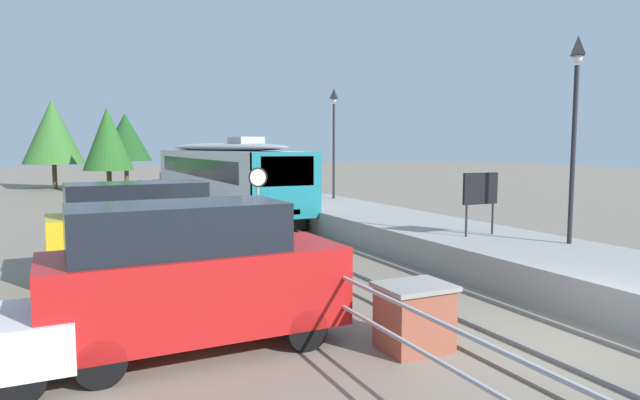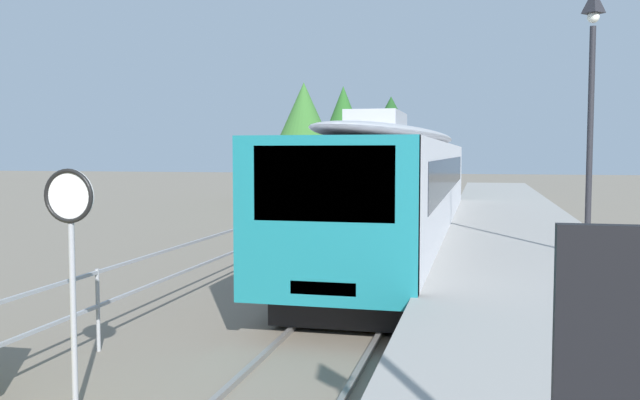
{
  "view_description": "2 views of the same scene",
  "coord_description": "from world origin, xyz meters",
  "px_view_note": "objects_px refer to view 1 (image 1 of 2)",
  "views": [
    {
      "loc": [
        -7.54,
        -6.24,
        3.43
      ],
      "look_at": [
        0.4,
        10.71,
        1.6
      ],
      "focal_mm": 30.56,
      "sensor_mm": 36.0,
      "label": 1
    },
    {
      "loc": [
        2.26,
        3.02,
        2.98
      ],
      "look_at": [
        -1.0,
        16.71,
        2.0
      ],
      "focal_mm": 38.11,
      "sensor_mm": 36.0,
      "label": 2
    }
  ],
  "objects_px": {
    "speed_limit_sign": "(258,189)",
    "brick_utility_cabinet": "(414,316)",
    "platform_lamp_mid_platform": "(334,122)",
    "parked_van_red": "(193,275)",
    "platform_lamp_near_end": "(576,100)",
    "commuter_train": "(218,170)",
    "platform_notice_board": "(480,191)",
    "parked_van_yellow": "(146,228)"
  },
  "relations": [
    {
      "from": "speed_limit_sign",
      "to": "brick_utility_cabinet",
      "type": "bearing_deg",
      "value": -90.7
    },
    {
      "from": "platform_lamp_mid_platform",
      "to": "parked_van_red",
      "type": "xyz_separation_m",
      "value": [
        -10.06,
        -14.85,
        -3.33
      ]
    },
    {
      "from": "speed_limit_sign",
      "to": "parked_van_red",
      "type": "relative_size",
      "value": 0.57
    },
    {
      "from": "platform_lamp_near_end",
      "to": "parked_van_red",
      "type": "xyz_separation_m",
      "value": [
        -10.06,
        -0.99,
        -3.33
      ]
    },
    {
      "from": "commuter_train",
      "to": "parked_van_red",
      "type": "bearing_deg",
      "value": -105.67
    },
    {
      "from": "platform_lamp_near_end",
      "to": "platform_lamp_mid_platform",
      "type": "relative_size",
      "value": 1.0
    },
    {
      "from": "platform_notice_board",
      "to": "speed_limit_sign",
      "type": "height_order",
      "value": "speed_limit_sign"
    },
    {
      "from": "speed_limit_sign",
      "to": "parked_van_red",
      "type": "bearing_deg",
      "value": -116.75
    },
    {
      "from": "platform_lamp_near_end",
      "to": "brick_utility_cabinet",
      "type": "xyz_separation_m",
      "value": [
        -6.67,
        -2.56,
        -4.05
      ]
    },
    {
      "from": "speed_limit_sign",
      "to": "brick_utility_cabinet",
      "type": "height_order",
      "value": "speed_limit_sign"
    },
    {
      "from": "platform_notice_board",
      "to": "brick_utility_cabinet",
      "type": "relative_size",
      "value": 1.49
    },
    {
      "from": "platform_notice_board",
      "to": "brick_utility_cabinet",
      "type": "distance_m",
      "value": 7.31
    },
    {
      "from": "parked_van_red",
      "to": "parked_van_yellow",
      "type": "distance_m",
      "value": 5.76
    },
    {
      "from": "parked_van_red",
      "to": "platform_lamp_near_end",
      "type": "bearing_deg",
      "value": 5.62
    },
    {
      "from": "commuter_train",
      "to": "platform_lamp_near_end",
      "type": "xyz_separation_m",
      "value": [
        4.38,
        -19.25,
        2.47
      ]
    },
    {
      "from": "platform_lamp_mid_platform",
      "to": "speed_limit_sign",
      "type": "xyz_separation_m",
      "value": [
        -6.57,
        -7.94,
        -2.5
      ]
    },
    {
      "from": "brick_utility_cabinet",
      "to": "platform_lamp_mid_platform",
      "type": "bearing_deg",
      "value": 67.89
    },
    {
      "from": "parked_van_red",
      "to": "parked_van_yellow",
      "type": "xyz_separation_m",
      "value": [
        0.0,
        5.76,
        0.0
      ]
    },
    {
      "from": "platform_notice_board",
      "to": "parked_van_yellow",
      "type": "bearing_deg",
      "value": 162.81
    },
    {
      "from": "commuter_train",
      "to": "platform_lamp_near_end",
      "type": "bearing_deg",
      "value": -77.18
    },
    {
      "from": "commuter_train",
      "to": "parked_van_red",
      "type": "height_order",
      "value": "commuter_train"
    },
    {
      "from": "platform_notice_board",
      "to": "brick_utility_cabinet",
      "type": "xyz_separation_m",
      "value": [
        -5.44,
        -4.6,
        -1.61
      ]
    },
    {
      "from": "platform_lamp_near_end",
      "to": "platform_notice_board",
      "type": "height_order",
      "value": "platform_lamp_near_end"
    },
    {
      "from": "platform_lamp_mid_platform",
      "to": "parked_van_red",
      "type": "bearing_deg",
      "value": -124.1
    },
    {
      "from": "platform_lamp_mid_platform",
      "to": "brick_utility_cabinet",
      "type": "bearing_deg",
      "value": -112.11
    },
    {
      "from": "platform_lamp_mid_platform",
      "to": "speed_limit_sign",
      "type": "height_order",
      "value": "platform_lamp_mid_platform"
    },
    {
      "from": "platform_lamp_near_end",
      "to": "brick_utility_cabinet",
      "type": "relative_size",
      "value": 4.42
    },
    {
      "from": "platform_lamp_mid_platform",
      "to": "platform_notice_board",
      "type": "relative_size",
      "value": 2.97
    },
    {
      "from": "platform_lamp_near_end",
      "to": "parked_van_yellow",
      "type": "xyz_separation_m",
      "value": [
        -10.06,
        4.77,
        -3.33
      ]
    },
    {
      "from": "brick_utility_cabinet",
      "to": "parked_van_red",
      "type": "bearing_deg",
      "value": 155.06
    },
    {
      "from": "commuter_train",
      "to": "platform_notice_board",
      "type": "height_order",
      "value": "commuter_train"
    },
    {
      "from": "commuter_train",
      "to": "speed_limit_sign",
      "type": "distance_m",
      "value": 13.5
    },
    {
      "from": "commuter_train",
      "to": "brick_utility_cabinet",
      "type": "distance_m",
      "value": 21.99
    },
    {
      "from": "platform_lamp_mid_platform",
      "to": "brick_utility_cabinet",
      "type": "height_order",
      "value": "platform_lamp_mid_platform"
    },
    {
      "from": "platform_notice_board",
      "to": "speed_limit_sign",
      "type": "xyz_separation_m",
      "value": [
        -5.34,
        3.88,
        -0.06
      ]
    },
    {
      "from": "platform_lamp_mid_platform",
      "to": "parked_van_red",
      "type": "distance_m",
      "value": 18.25
    },
    {
      "from": "platform_lamp_near_end",
      "to": "platform_notice_board",
      "type": "bearing_deg",
      "value": 121.1
    },
    {
      "from": "platform_notice_board",
      "to": "speed_limit_sign",
      "type": "distance_m",
      "value": 6.6
    },
    {
      "from": "platform_notice_board",
      "to": "speed_limit_sign",
      "type": "relative_size",
      "value": 0.64
    },
    {
      "from": "platform_lamp_mid_platform",
      "to": "platform_notice_board",
      "type": "xyz_separation_m",
      "value": [
        -1.23,
        -11.82,
        -2.44
      ]
    },
    {
      "from": "parked_van_yellow",
      "to": "platform_lamp_near_end",
      "type": "bearing_deg",
      "value": -25.38
    },
    {
      "from": "commuter_train",
      "to": "brick_utility_cabinet",
      "type": "xyz_separation_m",
      "value": [
        -2.3,
        -21.81,
        -1.58
      ]
    }
  ]
}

